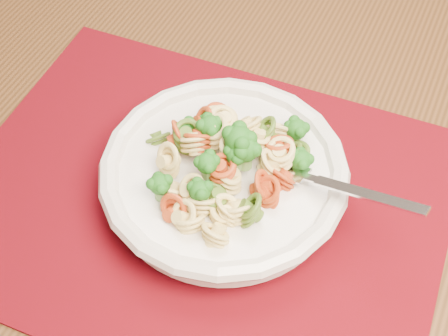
{
  "coord_description": "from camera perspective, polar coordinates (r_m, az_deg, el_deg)",
  "views": [
    {
      "loc": [
        -0.26,
        -0.26,
        1.24
      ],
      "look_at": [
        -0.28,
        0.12,
        0.76
      ],
      "focal_mm": 50.0,
      "sensor_mm": 36.0,
      "label": 1
    }
  ],
  "objects": [
    {
      "name": "pasta_bowl",
      "position": [
        0.62,
        0.0,
        -0.62
      ],
      "size": [
        0.25,
        0.25,
        0.05
      ],
      "color": "silver",
      "rests_on": "placemat"
    },
    {
      "name": "dining_table",
      "position": [
        0.76,
        -1.46,
        -1.92
      ],
      "size": [
        1.73,
        1.44,
        0.72
      ],
      "rotation": [
        0.0,
        0.0,
        -0.38
      ],
      "color": "#513016",
      "rests_on": "ground"
    },
    {
      "name": "pasta_broccoli_heap",
      "position": [
        0.61,
        0.0,
        0.35
      ],
      "size": [
        0.21,
        0.21,
        0.06
      ],
      "primitive_type": null,
      "color": "#EDD275",
      "rests_on": "pasta_bowl"
    },
    {
      "name": "fork",
      "position": [
        0.6,
        6.46,
        -0.51
      ],
      "size": [
        0.17,
        0.12,
        0.08
      ],
      "primitive_type": null,
      "rotation": [
        0.0,
        -0.35,
        -0.59
      ],
      "color": "silver",
      "rests_on": "pasta_bowl"
    },
    {
      "name": "placemat",
      "position": [
        0.64,
        -2.21,
        -2.84
      ],
      "size": [
        0.59,
        0.52,
        0.0
      ],
      "primitive_type": "cube",
      "rotation": [
        0.0,
        0.0,
        -0.34
      ],
      "color": "#52030F",
      "rests_on": "dining_table"
    }
  ]
}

